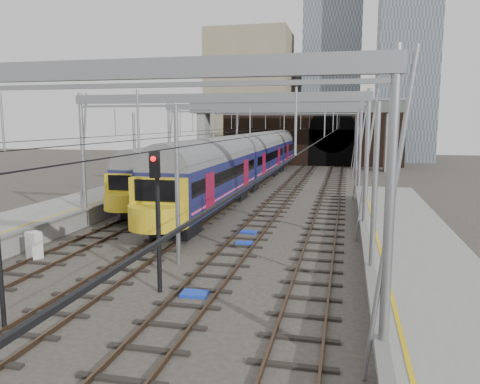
% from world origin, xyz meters
% --- Properties ---
extents(ground, '(160.00, 160.00, 0.00)m').
position_xyz_m(ground, '(0.00, 0.00, 0.00)').
color(ground, '#38332D').
rests_on(ground, ground).
extents(platform_right, '(4.32, 47.00, 1.12)m').
position_xyz_m(platform_right, '(10.18, -1.50, 0.55)').
color(platform_right, gray).
rests_on(platform_right, ground).
extents(tracks, '(14.40, 80.00, 0.22)m').
position_xyz_m(tracks, '(0.00, 15.00, 0.02)').
color(tracks, '#4C3828').
rests_on(tracks, ground).
extents(overhead_line, '(16.80, 80.00, 8.00)m').
position_xyz_m(overhead_line, '(0.00, 21.49, 6.57)').
color(overhead_line, gray).
rests_on(overhead_line, ground).
extents(retaining_wall, '(28.00, 2.75, 9.00)m').
position_xyz_m(retaining_wall, '(1.40, 51.93, 4.33)').
color(retaining_wall, '#311F15').
rests_on(retaining_wall, ground).
extents(overbridge, '(28.00, 3.00, 9.25)m').
position_xyz_m(overbridge, '(0.00, 46.00, 7.27)').
color(overbridge, gray).
rests_on(overbridge, ground).
extents(city_skyline, '(37.50, 27.50, 60.00)m').
position_xyz_m(city_skyline, '(2.73, 70.48, 17.09)').
color(city_skyline, tan).
rests_on(city_skyline, ground).
extents(train_main, '(3.11, 71.71, 5.24)m').
position_xyz_m(train_main, '(-2.00, 40.24, 2.67)').
color(train_main, black).
rests_on(train_main, ground).
extents(train_second, '(2.66, 46.24, 4.63)m').
position_xyz_m(train_second, '(-6.00, 31.87, 2.40)').
color(train_second, black).
rests_on(train_second, ground).
extents(signal_near_centre, '(0.40, 0.48, 5.28)m').
position_xyz_m(signal_near_centre, '(0.53, -1.51, 3.29)').
color(signal_near_centre, black).
rests_on(signal_near_centre, ground).
extents(relay_cabinet, '(0.79, 0.74, 1.26)m').
position_xyz_m(relay_cabinet, '(-6.86, 1.33, 0.63)').
color(relay_cabinet, silver).
rests_on(relay_cabinet, ground).
extents(equip_cover_a, '(1.00, 0.73, 0.11)m').
position_xyz_m(equip_cover_a, '(1.91, -1.50, 0.06)').
color(equip_cover_a, blue).
rests_on(equip_cover_a, ground).
extents(equip_cover_b, '(1.03, 0.81, 0.11)m').
position_xyz_m(equip_cover_b, '(1.85, 8.50, 0.05)').
color(equip_cover_b, blue).
rests_on(equip_cover_b, ground).
extents(equip_cover_c, '(1.00, 0.76, 0.11)m').
position_xyz_m(equip_cover_c, '(2.14, 5.98, 0.05)').
color(equip_cover_c, blue).
rests_on(equip_cover_c, ground).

